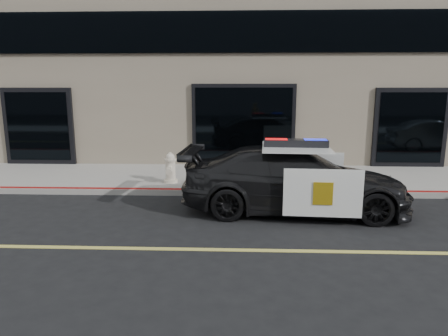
{
  "coord_description": "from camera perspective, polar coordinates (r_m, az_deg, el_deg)",
  "views": [
    {
      "loc": [
        -1.12,
        -6.45,
        2.74
      ],
      "look_at": [
        -1.47,
        2.2,
        1.0
      ],
      "focal_mm": 32.0,
      "sensor_mm": 36.0,
      "label": 1
    }
  ],
  "objects": [
    {
      "name": "ground",
      "position": [
        7.1,
        11.42,
        -11.59
      ],
      "size": [
        120.0,
        120.0,
        0.0
      ],
      "primitive_type": "plane",
      "color": "black",
      "rests_on": "ground"
    },
    {
      "name": "building_n",
      "position": [
        17.3,
        6.43,
        22.18
      ],
      "size": [
        60.0,
        7.0,
        12.0
      ],
      "primitive_type": "cube",
      "color": "#756856",
      "rests_on": "ground"
    },
    {
      "name": "fire_hydrant",
      "position": [
        11.16,
        -7.66,
        -0.07
      ],
      "size": [
        0.38,
        0.53,
        0.85
      ],
      "color": "beige",
      "rests_on": "sidewalk_n"
    },
    {
      "name": "police_car",
      "position": [
        9.06,
        10.04,
        -1.6
      ],
      "size": [
        2.66,
        5.25,
        1.64
      ],
      "color": "black",
      "rests_on": "ground"
    },
    {
      "name": "sidewalk_n",
      "position": [
        12.05,
        7.56,
        -1.5
      ],
      "size": [
        60.0,
        3.5,
        0.15
      ],
      "primitive_type": "cube",
      "color": "gray",
      "rests_on": "ground"
    }
  ]
}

